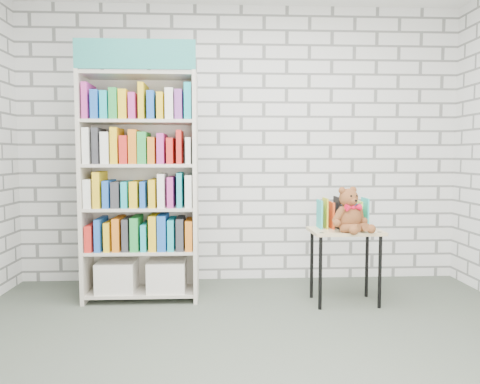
{
  "coord_description": "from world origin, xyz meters",
  "views": [
    {
      "loc": [
        -0.25,
        -2.82,
        1.29
      ],
      "look_at": [
        -0.06,
        0.95,
        1.0
      ],
      "focal_mm": 35.0,
      "sensor_mm": 36.0,
      "label": 1
    }
  ],
  "objects": [
    {
      "name": "ground",
      "position": [
        0.0,
        0.0,
        0.0
      ],
      "size": [
        4.5,
        4.5,
        0.0
      ],
      "primitive_type": "plane",
      "color": "#444C40",
      "rests_on": "ground"
    },
    {
      "name": "room_shell",
      "position": [
        0.0,
        0.0,
        1.78
      ],
      "size": [
        4.52,
        4.02,
        2.81
      ],
      "color": "silver",
      "rests_on": "ground"
    },
    {
      "name": "bookshelf",
      "position": [
        -0.93,
        1.36,
        1.03
      ],
      "size": [
        1.0,
        0.39,
        2.25
      ],
      "color": "beige",
      "rests_on": "ground"
    },
    {
      "name": "display_table",
      "position": [
        0.86,
        1.15,
        0.56
      ],
      "size": [
        0.61,
        0.43,
        0.65
      ],
      "color": "tan",
      "rests_on": "ground"
    },
    {
      "name": "table_books",
      "position": [
        0.86,
        1.25,
        0.77
      ],
      "size": [
        0.42,
        0.19,
        0.25
      ],
      "color": "#2AB8B4",
      "rests_on": "display_table"
    },
    {
      "name": "teddy_bear",
      "position": [
        0.87,
        1.05,
        0.8
      ],
      "size": [
        0.35,
        0.34,
        0.38
      ],
      "color": "brown",
      "rests_on": "display_table"
    }
  ]
}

